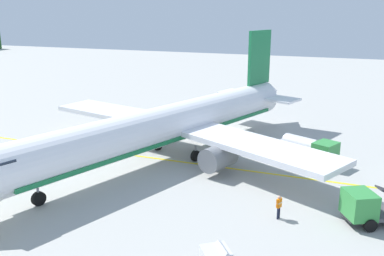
# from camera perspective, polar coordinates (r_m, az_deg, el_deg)

# --- Properties ---
(airliner_foreground) EXTENTS (40.24, 33.75, 11.90)m
(airliner_foreground) POSITION_cam_1_polar(r_m,az_deg,el_deg) (41.77, -3.07, 0.41)
(airliner_foreground) COLOR white
(airliner_foreground) RESTS_ON ground
(service_truck_fuel) EXTENTS (4.95, 6.66, 2.68)m
(service_truck_fuel) POSITION_cam_1_polar(r_m,az_deg,el_deg) (32.34, 23.19, -9.77)
(service_truck_fuel) COLOR #338C3F
(service_truck_fuel) RESTS_ON ground
(service_truck_catering) EXTENTS (4.06, 5.64, 2.40)m
(service_truck_catering) POSITION_cam_1_polar(r_m,az_deg,el_deg) (42.47, 15.52, -2.72)
(service_truck_catering) COLOR #338C3F
(service_truck_catering) RESTS_ON ground
(crew_loader_left) EXTENTS (0.60, 0.37, 1.77)m
(crew_loader_left) POSITION_cam_1_polar(r_m,az_deg,el_deg) (31.05, 11.56, -10.07)
(crew_loader_left) COLOR #191E33
(crew_loader_left) RESTS_ON ground
(apron_guide_line) EXTENTS (0.30, 60.00, 0.01)m
(apron_guide_line) POSITION_cam_1_polar(r_m,az_deg,el_deg) (40.54, 2.83, -5.11)
(apron_guide_line) COLOR yellow
(apron_guide_line) RESTS_ON ground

